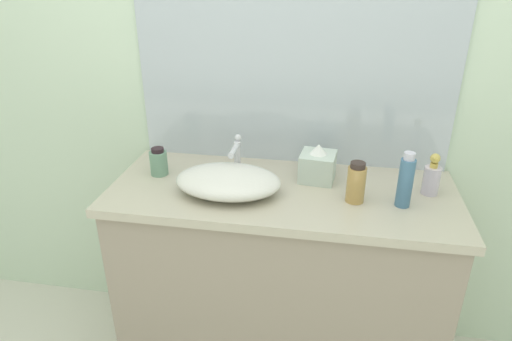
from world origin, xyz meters
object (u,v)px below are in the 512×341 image
(lotion_bottle, at_px, (159,162))
(soap_dispenser, at_px, (432,178))
(perfume_bottle, at_px, (356,183))
(sink_basin, at_px, (228,181))
(tissue_box, at_px, (318,165))
(spray_can, at_px, (406,181))

(lotion_bottle, bearing_deg, soap_dispenser, 0.83)
(soap_dispenser, distance_m, perfume_bottle, 0.30)
(soap_dispenser, bearing_deg, perfume_bottle, -158.84)
(sink_basin, relative_size, perfume_bottle, 2.59)
(tissue_box, bearing_deg, soap_dispenser, -6.43)
(spray_can, xyz_separation_m, tissue_box, (-0.31, 0.16, -0.03))
(soap_dispenser, relative_size, tissue_box, 1.07)
(spray_can, bearing_deg, soap_dispenser, 45.24)
(soap_dispenser, relative_size, lotion_bottle, 1.41)
(soap_dispenser, relative_size, perfume_bottle, 1.06)
(sink_basin, height_order, tissue_box, tissue_box)
(soap_dispenser, bearing_deg, tissue_box, 173.57)
(soap_dispenser, bearing_deg, spray_can, -134.76)
(sink_basin, distance_m, spray_can, 0.64)
(lotion_bottle, bearing_deg, spray_can, -5.81)
(spray_can, bearing_deg, sink_basin, -178.95)
(lotion_bottle, bearing_deg, perfume_bottle, -6.74)
(lotion_bottle, xyz_separation_m, perfume_bottle, (0.78, -0.09, 0.02))
(soap_dispenser, xyz_separation_m, perfume_bottle, (-0.28, -0.11, 0.01))
(sink_basin, height_order, lotion_bottle, lotion_bottle)
(sink_basin, relative_size, lotion_bottle, 3.47)
(perfume_bottle, bearing_deg, spray_can, -1.47)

